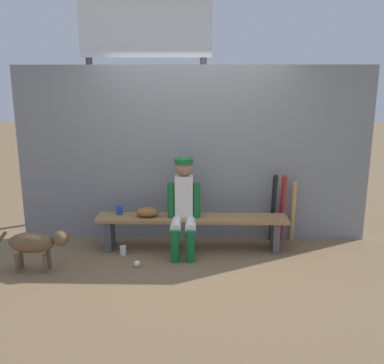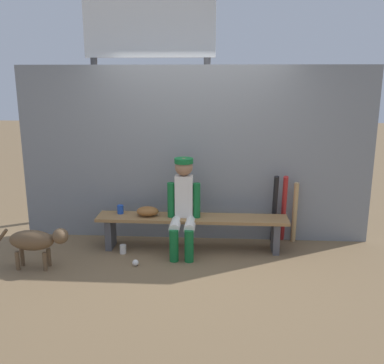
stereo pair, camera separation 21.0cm
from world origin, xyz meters
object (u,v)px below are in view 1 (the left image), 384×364
Objects in this scene: bat_aluminum_red at (282,208)px; cup_on_bench at (120,210)px; baseball_glove at (147,212)px; cup_on_ground at (123,250)px; dog at (36,243)px; scoreboard at (150,55)px; player_seated at (184,204)px; bat_wood_tan at (293,211)px; baseball at (137,264)px; dugout_bench at (192,224)px; bat_aluminum_black at (273,208)px.

cup_on_bench is (-2.11, -0.24, 0.03)m from bat_aluminum_red.
baseball_glove is 2.55× the size of cup_on_bench.
dog reaches higher than cup_on_ground.
scoreboard is 4.13× the size of dog.
player_seated is 10.77× the size of cup_on_ground.
player_seated reaches higher than bat_wood_tan.
bat_aluminum_red is 12.69× the size of baseball.
baseball_glove is 0.30× the size of bat_aluminum_red.
dugout_bench is 1.10m from bat_aluminum_black.
bat_aluminum_red is 8.54× the size of cup_on_bench.
cup_on_ground is at bearing -166.87° from bat_wood_tan.
bat_aluminum_black is 2.95m from dog.
bat_wood_tan reaches higher than dog.
scoreboard is at bearing 61.85° from dog.
dog is (-1.63, -0.57, -0.30)m from player_seated.
player_seated is at bearing -161.93° from bat_aluminum_red.
bat_aluminum_black is at bearing 9.39° from baseball_glove.
bat_aluminum_black is at bearing -169.64° from bat_wood_tan.
dog is at bearing -151.31° from cup_on_ground.
bat_aluminum_red is 8.54× the size of cup_on_ground.
bat_aluminum_black is at bearing 17.90° from player_seated.
baseball_glove is 0.08× the size of scoreboard.
baseball is (-0.06, -0.54, -0.46)m from baseball_glove.
scoreboard is (-0.54, 1.47, 1.80)m from player_seated.
bat_wood_tan reaches higher than baseball.
bat_wood_tan is at bearing 13.43° from dugout_bench.
baseball is at bearing -139.26° from dugout_bench.
baseball_glove is 2.55× the size of cup_on_ground.
cup_on_bench is 1.11m from dog.
cup_on_bench is 0.13× the size of dog.
scoreboard reaches higher than baseball.
cup_on_ground is 0.13× the size of dog.
baseball is 0.67× the size of cup_on_ground.
dugout_bench is 0.58m from baseball_glove.
bat_aluminum_black is 1.11× the size of dog.
dugout_bench reaches higher than baseball.
baseball_glove is at bearing -170.61° from bat_aluminum_black.
baseball is at bearing -156.33° from bat_wood_tan.
bat_aluminum_black is 8.54× the size of cup_on_ground.
player_seated is 0.91m from baseball.
cup_on_bench is at bearing -174.29° from bat_aluminum_black.
cup_on_ground is at bearing -97.63° from scoreboard.
cup_on_ground is at bearing -166.47° from bat_aluminum_black.
bat_aluminum_black is 1.92m from baseball.
bat_aluminum_red is at bearing 6.58° from cup_on_bench.
scoreboard is (0.21, 1.55, 2.38)m from cup_on_ground.
scoreboard is at bearing 150.12° from bat_aluminum_red.
dugout_bench is at bearing -4.29° from cup_on_bench.
bat_wood_tan reaches higher than cup_on_ground.
dog is (-1.09, -2.03, -2.10)m from scoreboard.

